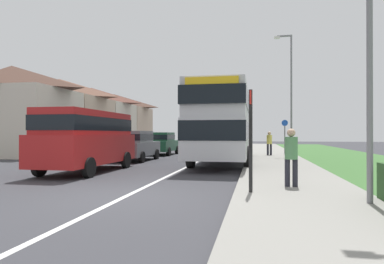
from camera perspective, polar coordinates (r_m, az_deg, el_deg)
name	(u,v)px	position (r m, az deg, el deg)	size (l,w,h in m)	color
ground_plane	(125,197)	(8.42, -11.38, -10.77)	(120.00, 120.00, 0.00)	#38383D
lane_marking_centre	(189,166)	(16.05, -0.49, -5.75)	(0.14, 60.00, 0.01)	silver
pavement_near_side	(284,171)	(13.79, 15.30, -6.41)	(3.20, 68.00, 0.12)	gray
double_decker_bus	(225,122)	(17.83, 5.61, 1.68)	(2.80, 11.07, 3.70)	#BCBCC1
parked_van_red	(88,136)	(14.09, -17.31, -0.71)	(2.11, 5.46, 2.42)	#B21E1E
parked_car_grey	(135,144)	(19.21, -9.69, -2.10)	(1.88, 4.18, 1.68)	slate
parked_car_dark_green	(161,142)	(24.36, -5.34, -1.78)	(1.99, 3.97, 1.62)	#19472D
pedestrian_at_stop	(291,155)	(9.37, 16.50, -3.69)	(0.34, 0.34, 1.67)	#23232D
pedestrian_walking_away	(269,142)	(22.76, 13.00, -1.68)	(0.34, 0.34, 1.67)	#23232D
bus_stop_sign	(251,133)	(8.23, 9.93, -0.24)	(0.09, 0.52, 2.60)	black
cycle_route_sign	(285,135)	(24.88, 15.48, -0.51)	(0.44, 0.08, 2.52)	slate
street_lamp_mid	(290,88)	(22.89, 16.27, 7.26)	(1.14, 0.20, 7.96)	slate
house_terrace_far_side	(77,117)	(33.28, -19.02, 2.45)	(7.78, 22.60, 6.22)	beige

